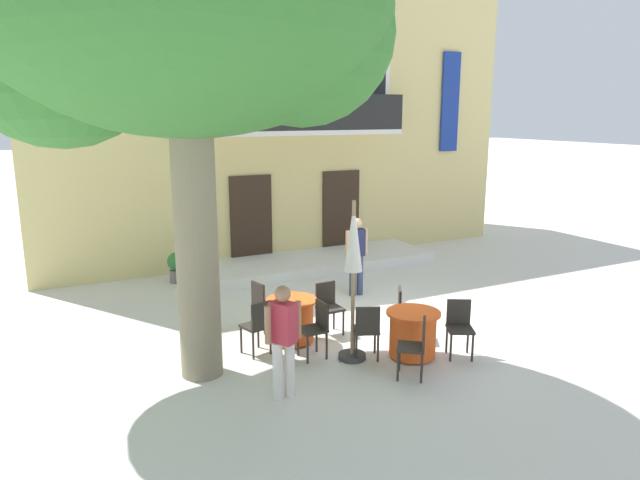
# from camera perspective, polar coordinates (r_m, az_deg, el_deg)

# --- Properties ---
(ground_plane) EXTENTS (120.00, 120.00, 0.00)m
(ground_plane) POSITION_cam_1_polar(r_m,az_deg,el_deg) (10.99, 5.18, -8.04)
(ground_plane) COLOR silver
(building_facade) EXTENTS (13.00, 5.09, 7.50)m
(building_facade) POSITION_cam_1_polar(r_m,az_deg,el_deg) (16.89, -5.21, 12.10)
(building_facade) COLOR #DBC67F
(building_facade) RESTS_ON ground
(entrance_step_platform) EXTENTS (6.18, 1.95, 0.25)m
(entrance_step_platform) POSITION_cam_1_polar(r_m,az_deg,el_deg) (14.66, -0.63, -2.21)
(entrance_step_platform) COLOR silver
(entrance_step_platform) RESTS_ON ground
(plane_tree) EXTENTS (5.80, 5.09, 6.88)m
(plane_tree) POSITION_cam_1_polar(r_m,az_deg,el_deg) (8.37, -13.77, 20.43)
(plane_tree) COLOR #7F755B
(plane_tree) RESTS_ON ground
(cafe_table_near_tree) EXTENTS (0.86, 0.86, 0.76)m
(cafe_table_near_tree) POSITION_cam_1_polar(r_m,az_deg,el_deg) (9.46, 9.12, -9.08)
(cafe_table_near_tree) COLOR #EA561E
(cafe_table_near_tree) RESTS_ON ground
(cafe_chair_near_tree_0) EXTENTS (0.56, 0.56, 0.91)m
(cafe_chair_near_tree_0) POSITION_cam_1_polar(r_m,az_deg,el_deg) (8.71, 9.46, -10.06)
(cafe_chair_near_tree_0) COLOR #2D2823
(cafe_chair_near_tree_0) RESTS_ON ground
(cafe_chair_near_tree_1) EXTENTS (0.54, 0.54, 0.91)m
(cafe_chair_near_tree_1) POSITION_cam_1_polar(r_m,az_deg,el_deg) (9.61, 13.57, -8.06)
(cafe_chair_near_tree_1) COLOR #2D2823
(cafe_chair_near_tree_1) RESTS_ON ground
(cafe_chair_near_tree_2) EXTENTS (0.55, 0.55, 0.91)m
(cafe_chair_near_tree_2) POSITION_cam_1_polar(r_m,az_deg,el_deg) (10.11, 8.43, -6.80)
(cafe_chair_near_tree_2) COLOR #2D2823
(cafe_chair_near_tree_2) RESTS_ON ground
(cafe_chair_near_tree_3) EXTENTS (0.53, 0.53, 0.91)m
(cafe_chair_near_tree_3) POSITION_cam_1_polar(r_m,az_deg,el_deg) (9.22, 4.63, -8.63)
(cafe_chair_near_tree_3) COLOR #2D2823
(cafe_chair_near_tree_3) RESTS_ON ground
(cafe_table_middle) EXTENTS (0.86, 0.86, 0.76)m
(cafe_table_middle) POSITION_cam_1_polar(r_m,az_deg,el_deg) (9.94, -2.80, -7.85)
(cafe_table_middle) COLOR #EA561E
(cafe_table_middle) RESTS_ON ground
(cafe_chair_middle_0) EXTENTS (0.48, 0.48, 0.91)m
(cafe_chair_middle_0) POSITION_cam_1_polar(r_m,az_deg,el_deg) (10.43, -5.62, -6.11)
(cafe_chair_middle_0) COLOR #2D2823
(cafe_chair_middle_0) RESTS_ON ground
(cafe_chair_middle_1) EXTENTS (0.49, 0.49, 0.91)m
(cafe_chair_middle_1) POSITION_cam_1_polar(r_m,az_deg,el_deg) (9.41, -6.12, -8.21)
(cafe_chair_middle_1) COLOR #2D2823
(cafe_chair_middle_1) RESTS_ON ground
(cafe_chair_middle_2) EXTENTS (0.41, 0.41, 0.91)m
(cafe_chair_middle_2) POSITION_cam_1_polar(r_m,az_deg,el_deg) (9.29, -0.36, -8.41)
(cafe_chair_middle_2) COLOR #2D2823
(cafe_chair_middle_2) RESTS_ON ground
(cafe_chair_middle_3) EXTENTS (0.41, 0.41, 0.91)m
(cafe_chair_middle_3) POSITION_cam_1_polar(r_m,az_deg,el_deg) (10.28, 0.81, -6.33)
(cafe_chair_middle_3) COLOR #2D2823
(cafe_chair_middle_3) RESTS_ON ground
(cafe_umbrella) EXTENTS (0.44, 0.44, 2.55)m
(cafe_umbrella) POSITION_cam_1_polar(r_m,az_deg,el_deg) (8.89, 3.30, -1.71)
(cafe_umbrella) COLOR #997A56
(cafe_umbrella) RESTS_ON ground
(ground_planter_left) EXTENTS (0.34, 0.34, 0.70)m
(ground_planter_left) POSITION_cam_1_polar(r_m,az_deg,el_deg) (13.70, -14.08, -2.49)
(ground_planter_left) COLOR slate
(ground_planter_left) RESTS_ON ground
(pedestrian_near_entrance) EXTENTS (0.53, 0.32, 1.68)m
(pedestrian_near_entrance) POSITION_cam_1_polar(r_m,az_deg,el_deg) (12.26, 3.62, -1.20)
(pedestrian_near_entrance) COLOR #384260
(pedestrian_near_entrance) RESTS_ON ground
(pedestrian_mid_plaza) EXTENTS (0.53, 0.40, 1.60)m
(pedestrian_mid_plaza) POSITION_cam_1_polar(r_m,az_deg,el_deg) (7.91, -3.64, -9.38)
(pedestrian_mid_plaza) COLOR silver
(pedestrian_mid_plaza) RESTS_ON ground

